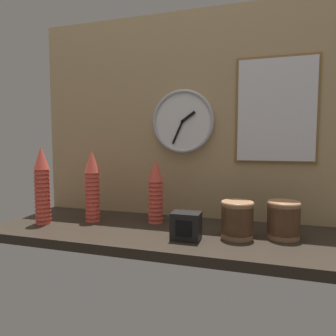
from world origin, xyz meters
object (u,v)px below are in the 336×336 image
object	(u,v)px
napkin_dispenser	(186,226)
bowl_stack_right	(237,219)
cup_stack_center	(156,191)
cup_stack_far_left	(42,185)
menu_board	(276,110)
cup_stack_left	(92,186)
wall_clock	(183,122)
bowl_stack_far_right	(283,219)

from	to	relation	value
napkin_dispenser	bowl_stack_right	bearing A→B (deg)	22.68
cup_stack_center	bowl_stack_right	world-z (taller)	cup_stack_center
cup_stack_far_left	menu_board	xyz separation A→B (cm)	(106.09, 32.53, 35.50)
cup_stack_center	cup_stack_far_left	xyz separation A→B (cm)	(-51.39, -17.42, 3.00)
cup_stack_left	menu_board	bearing A→B (deg)	14.22
cup_stack_left	wall_clock	distance (cm)	55.72
cup_stack_left	bowl_stack_far_right	xyz separation A→B (cm)	(88.51, -0.92, -9.68)
wall_clock	napkin_dispenser	distance (cm)	57.28
bowl_stack_far_right	menu_board	size ratio (longest dim) A/B	0.30
wall_clock	napkin_dispenser	world-z (taller)	wall_clock
bowl_stack_right	bowl_stack_far_right	distance (cm)	18.84
cup_stack_left	menu_board	world-z (taller)	menu_board
cup_stack_far_left	cup_stack_left	bearing A→B (deg)	27.83
cup_stack_center	napkin_dispenser	size ratio (longest dim) A/B	2.69
wall_clock	cup_stack_left	bearing A→B (deg)	-152.92
cup_stack_center	bowl_stack_right	distance (cm)	42.36
cup_stack_far_left	wall_clock	size ratio (longest dim) A/B	1.15
cup_stack_left	bowl_stack_far_right	size ratio (longest dim) A/B	2.32
bowl_stack_right	wall_clock	bearing A→B (deg)	137.81
cup_stack_left	napkin_dispenser	distance (cm)	54.36
menu_board	cup_stack_left	bearing A→B (deg)	-165.78
menu_board	cup_stack_far_left	bearing A→B (deg)	-162.95
cup_stack_far_left	bowl_stack_right	bearing A→B (deg)	2.91
cup_stack_center	cup_stack_far_left	size ratio (longest dim) A/B	0.84
wall_clock	menu_board	bearing A→B (deg)	1.13
cup_stack_left	bowl_stack_right	distance (cm)	71.37
bowl_stack_far_right	cup_stack_far_left	bearing A→B (deg)	-174.79
bowl_stack_far_right	wall_clock	world-z (taller)	wall_clock
bowl_stack_far_right	cup_stack_center	bearing A→B (deg)	172.63
cup_stack_left	bowl_stack_right	xyz separation A→B (cm)	(70.43, -6.25, -9.68)
bowl_stack_right	wall_clock	xyz separation A→B (cm)	(-29.81, 27.02, 41.68)
wall_clock	cup_stack_center	bearing A→B (deg)	-124.66
cup_stack_far_left	wall_clock	xyz separation A→B (cm)	(61.22, 31.65, 31.00)
cup_stack_center	bowl_stack_far_right	size ratio (longest dim) A/B	2.05
cup_stack_center	menu_board	size ratio (longest dim) A/B	0.62
cup_stack_center	bowl_stack_far_right	world-z (taller)	cup_stack_center
cup_stack_far_left	menu_board	bearing A→B (deg)	17.05
bowl_stack_right	napkin_dispenser	world-z (taller)	bowl_stack_right
wall_clock	menu_board	xyz separation A→B (cm)	(44.87, 0.89, 4.50)
cup_stack_center	wall_clock	size ratio (longest dim) A/B	0.96
cup_stack_center	cup_stack_far_left	bearing A→B (deg)	-161.27
cup_stack_far_left	bowl_stack_right	world-z (taller)	cup_stack_far_left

